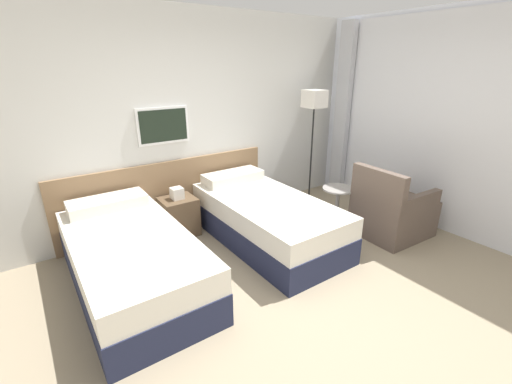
{
  "coord_description": "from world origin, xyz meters",
  "views": [
    {
      "loc": [
        -1.82,
        -1.82,
        2.06
      ],
      "look_at": [
        0.24,
        1.12,
        0.7
      ],
      "focal_mm": 24.0,
      "sensor_mm": 36.0,
      "label": 1
    }
  ],
  "objects_px": {
    "bed_near_window": "(266,219)",
    "armchair": "(392,213)",
    "side_table": "(337,200)",
    "floor_lamp": "(314,107)",
    "bed_near_door": "(132,260)",
    "nightstand": "(179,216)"
  },
  "relations": [
    {
      "from": "bed_near_window",
      "to": "armchair",
      "type": "distance_m",
      "value": 1.59
    },
    {
      "from": "side_table",
      "to": "floor_lamp",
      "type": "bearing_deg",
      "value": 71.65
    },
    {
      "from": "bed_near_door",
      "to": "side_table",
      "type": "xyz_separation_m",
      "value": [
        2.63,
        -0.21,
        0.08
      ]
    },
    {
      "from": "bed_near_door",
      "to": "bed_near_window",
      "type": "height_order",
      "value": "same"
    },
    {
      "from": "bed_near_door",
      "to": "nightstand",
      "type": "xyz_separation_m",
      "value": [
        0.8,
        0.76,
        -0.03
      ]
    },
    {
      "from": "bed_near_window",
      "to": "nightstand",
      "type": "xyz_separation_m",
      "value": [
        -0.8,
        0.76,
        -0.03
      ]
    },
    {
      "from": "bed_near_door",
      "to": "side_table",
      "type": "bearing_deg",
      "value": -4.5
    },
    {
      "from": "bed_near_window",
      "to": "floor_lamp",
      "type": "bearing_deg",
      "value": 25.0
    },
    {
      "from": "bed_near_door",
      "to": "floor_lamp",
      "type": "relative_size",
      "value": 1.18
    },
    {
      "from": "bed_near_door",
      "to": "floor_lamp",
      "type": "xyz_separation_m",
      "value": [
        2.9,
        0.6,
        1.18
      ]
    },
    {
      "from": "nightstand",
      "to": "floor_lamp",
      "type": "xyz_separation_m",
      "value": [
        2.09,
        -0.16,
        1.21
      ]
    },
    {
      "from": "bed_near_door",
      "to": "armchair",
      "type": "bearing_deg",
      "value": -14.57
    },
    {
      "from": "nightstand",
      "to": "side_table",
      "type": "relative_size",
      "value": 1.18
    },
    {
      "from": "bed_near_door",
      "to": "nightstand",
      "type": "height_order",
      "value": "bed_near_door"
    },
    {
      "from": "armchair",
      "to": "side_table",
      "type": "bearing_deg",
      "value": 35.71
    },
    {
      "from": "nightstand",
      "to": "bed_near_window",
      "type": "bearing_deg",
      "value": -43.55
    },
    {
      "from": "armchair",
      "to": "floor_lamp",
      "type": "bearing_deg",
      "value": 7.03
    },
    {
      "from": "floor_lamp",
      "to": "side_table",
      "type": "distance_m",
      "value": 1.39
    },
    {
      "from": "side_table",
      "to": "armchair",
      "type": "distance_m",
      "value": 0.69
    },
    {
      "from": "floor_lamp",
      "to": "side_table",
      "type": "xyz_separation_m",
      "value": [
        -0.27,
        -0.81,
        -1.1
      ]
    },
    {
      "from": "armchair",
      "to": "bed_near_door",
      "type": "bearing_deg",
      "value": 78.18
    },
    {
      "from": "floor_lamp",
      "to": "bed_near_window",
      "type": "bearing_deg",
      "value": -155.0
    }
  ]
}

